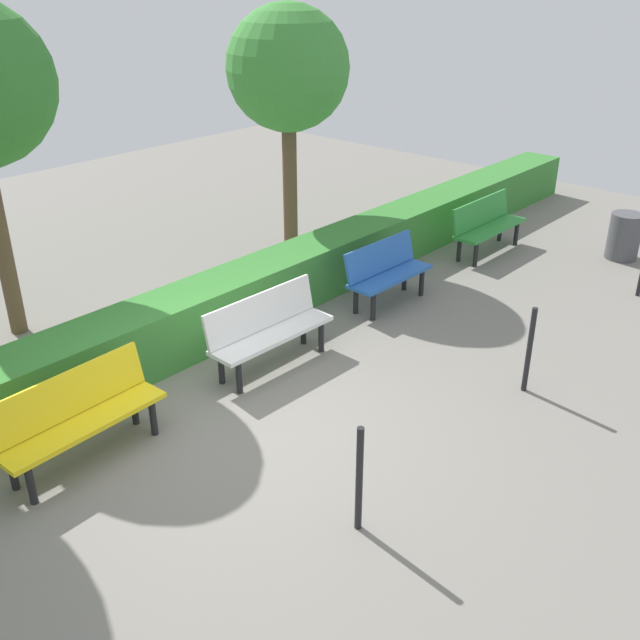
{
  "coord_description": "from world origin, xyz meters",
  "views": [
    {
      "loc": [
        4.0,
        4.66,
        4.23
      ],
      "look_at": [
        -1.58,
        -0.31,
        0.55
      ],
      "focal_mm": 40.71,
      "sensor_mm": 36.0,
      "label": 1
    }
  ],
  "objects_px": {
    "bench_white": "(268,327)",
    "tree_near": "(288,70)",
    "bench_green": "(486,223)",
    "bench_yellow": "(77,414)",
    "bench_blue": "(386,271)",
    "trash_bin": "(624,236)"
  },
  "relations": [
    {
      "from": "bench_white",
      "to": "tree_near",
      "type": "relative_size",
      "value": 0.43
    },
    {
      "from": "bench_blue",
      "to": "trash_bin",
      "type": "distance_m",
      "value": 4.25
    },
    {
      "from": "bench_green",
      "to": "tree_near",
      "type": "relative_size",
      "value": 0.42
    },
    {
      "from": "bench_white",
      "to": "trash_bin",
      "type": "bearing_deg",
      "value": 165.68
    },
    {
      "from": "bench_green",
      "to": "bench_blue",
      "type": "relative_size",
      "value": 1.15
    },
    {
      "from": "bench_yellow",
      "to": "tree_near",
      "type": "bearing_deg",
      "value": -158.31
    },
    {
      "from": "tree_near",
      "to": "bench_white",
      "type": "bearing_deg",
      "value": 39.84
    },
    {
      "from": "bench_green",
      "to": "bench_blue",
      "type": "height_order",
      "value": "bench_green"
    },
    {
      "from": "bench_green",
      "to": "tree_near",
      "type": "xyz_separation_m",
      "value": [
        2.01,
        -2.42,
        2.33
      ]
    },
    {
      "from": "bench_green",
      "to": "tree_near",
      "type": "height_order",
      "value": "tree_near"
    },
    {
      "from": "bench_blue",
      "to": "trash_bin",
      "type": "bearing_deg",
      "value": 156.72
    },
    {
      "from": "bench_white",
      "to": "bench_green",
      "type": "bearing_deg",
      "value": -178.09
    },
    {
      "from": "bench_blue",
      "to": "bench_yellow",
      "type": "relative_size",
      "value": 0.84
    },
    {
      "from": "bench_white",
      "to": "bench_yellow",
      "type": "bearing_deg",
      "value": 0.53
    },
    {
      "from": "bench_blue",
      "to": "bench_yellow",
      "type": "height_order",
      "value": "same"
    },
    {
      "from": "bench_green",
      "to": "bench_blue",
      "type": "distance_m",
      "value": 2.65
    },
    {
      "from": "tree_near",
      "to": "trash_bin",
      "type": "height_order",
      "value": "tree_near"
    },
    {
      "from": "bench_yellow",
      "to": "bench_white",
      "type": "bearing_deg",
      "value": 176.48
    },
    {
      "from": "tree_near",
      "to": "bench_green",
      "type": "bearing_deg",
      "value": 129.74
    },
    {
      "from": "bench_white",
      "to": "tree_near",
      "type": "bearing_deg",
      "value": -138.5
    },
    {
      "from": "bench_green",
      "to": "bench_yellow",
      "type": "xyz_separation_m",
      "value": [
        7.37,
        -0.03,
        0.0
      ]
    },
    {
      "from": "tree_near",
      "to": "trash_bin",
      "type": "distance_m",
      "value": 5.83
    }
  ]
}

